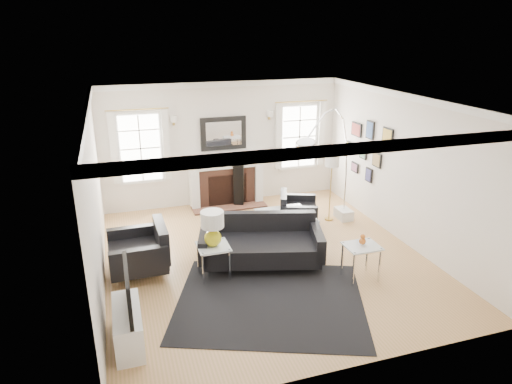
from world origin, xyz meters
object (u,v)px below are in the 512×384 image
object	(u,v)px
coffee_table	(286,216)
gourd_lamp	(212,226)
fireplace	(226,182)
armchair_left	(142,252)
sofa	(261,244)
armchair_right	(296,210)
arc_floor_lamp	(328,167)

from	to	relation	value
coffee_table	gourd_lamp	bearing A→B (deg)	-146.60
fireplace	armchair_left	distance (m)	3.43
armchair_left	coffee_table	bearing A→B (deg)	12.84
sofa	armchair_left	world-z (taller)	armchair_left
fireplace	coffee_table	world-z (taller)	fireplace
fireplace	gourd_lamp	distance (m)	3.34
armchair_right	coffee_table	distance (m)	0.64
coffee_table	arc_floor_lamp	size ratio (longest dim) A/B	0.38
arc_floor_lamp	armchair_left	bearing A→B (deg)	-173.22
coffee_table	armchair_right	bearing A→B (deg)	48.60
fireplace	gourd_lamp	xyz separation A→B (m)	(-1.02, -3.16, 0.36)
armchair_right	arc_floor_lamp	distance (m)	1.34
fireplace	armchair_right	bearing A→B (deg)	-54.84
coffee_table	fireplace	bearing A→B (deg)	108.53
fireplace	sofa	bearing A→B (deg)	-92.53
fireplace	coffee_table	bearing A→B (deg)	-71.47
fireplace	sofa	size ratio (longest dim) A/B	0.75
coffee_table	gourd_lamp	size ratio (longest dim) A/B	1.68
coffee_table	armchair_left	bearing A→B (deg)	-167.16
sofa	gourd_lamp	world-z (taller)	gourd_lamp
armchair_right	coffee_table	size ratio (longest dim) A/B	1.03
coffee_table	arc_floor_lamp	world-z (taller)	arc_floor_lamp
sofa	armchair_left	bearing A→B (deg)	172.40
armchair_right	arc_floor_lamp	bearing A→B (deg)	-64.20
arc_floor_lamp	coffee_table	bearing A→B (deg)	163.92
sofa	arc_floor_lamp	xyz separation A→B (m)	(1.57, 0.69, 1.04)
armchair_left	gourd_lamp	bearing A→B (deg)	-23.39
armchair_left	gourd_lamp	size ratio (longest dim) A/B	1.78
armchair_left	coffee_table	size ratio (longest dim) A/B	1.06
armchair_left	armchair_right	bearing A→B (deg)	19.05
fireplace	armchair_right	distance (m)	1.93
armchair_left	gourd_lamp	world-z (taller)	gourd_lamp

